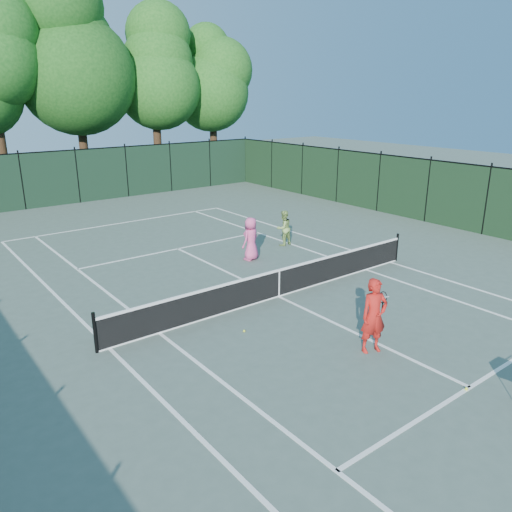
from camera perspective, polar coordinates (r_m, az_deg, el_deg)
ground at (r=15.62m, az=2.61°, el=-4.65°), size 90.00×90.00×0.00m
sideline_doubles_left at (r=13.10m, az=-16.39°, el=-10.10°), size 0.10×23.77×0.01m
sideline_doubles_right at (r=19.41m, az=15.10°, el=-0.69°), size 0.10×23.77×0.01m
sideline_singles_left at (r=13.56m, az=-10.97°, el=-8.64°), size 0.10×23.77×0.01m
sideline_singles_right at (r=18.38m, az=12.47°, el=-1.53°), size 0.10×23.77×0.01m
baseline_far at (r=25.42m, az=-14.95°, el=3.70°), size 10.97×0.10×0.01m
service_line_near at (r=12.02m, az=23.26°, el=-13.61°), size 8.23×0.10×0.01m
service_line_far at (r=20.63m, az=-8.92°, el=0.83°), size 8.23×0.10×0.01m
center_service_line at (r=15.62m, az=2.61°, el=-4.64°), size 0.10×12.80×0.01m
tennis_net at (r=15.44m, az=2.63°, el=-3.02°), size 11.69×0.09×1.06m
fence_far at (r=30.78m, az=-19.72°, el=8.51°), size 24.00×0.05×3.00m
fence_right at (r=24.43m, az=24.85°, el=5.68°), size 0.05×36.00×3.00m
tree_3 at (r=35.29m, az=-20.20°, el=21.83°), size 7.00×7.00×14.45m
tree_4 at (r=36.52m, az=-11.72°, el=20.98°), size 6.20×6.20×12.97m
tree_5 at (r=39.41m, az=-5.07°, el=20.38°), size 5.80×5.80×12.23m
coach at (r=12.40m, az=13.34°, el=-6.67°), size 1.09×0.64×1.87m
player_pink at (r=18.81m, az=-0.59°, el=1.98°), size 0.92×0.74×1.65m
player_green at (r=20.73m, az=3.17°, el=3.21°), size 0.74×0.59×1.47m
loose_ball_near_cart at (r=11.87m, az=22.92°, el=-13.80°), size 0.07×0.07×0.07m
loose_ball_midcourt at (r=13.37m, az=-1.36°, el=-8.56°), size 0.07×0.07×0.07m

